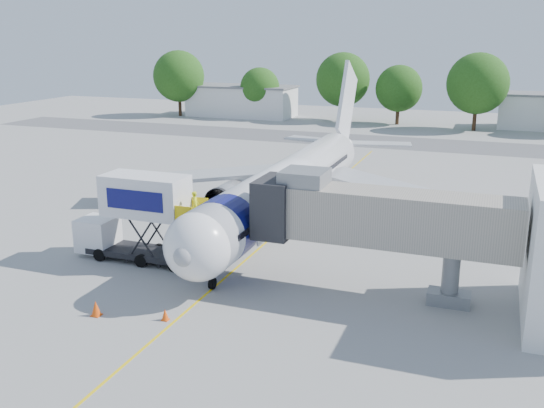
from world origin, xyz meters
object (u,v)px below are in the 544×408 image
(aircraft, at_px, (291,183))
(catering_hiloader, at_px, (137,218))
(jet_bridge, at_px, (367,216))
(ground_tug, at_px, (184,351))

(aircraft, relative_size, catering_hiloader, 4.44)
(jet_bridge, height_order, catering_hiloader, jet_bridge)
(catering_hiloader, xyz_separation_m, ground_tug, (8.78, -10.41, -1.98))
(aircraft, height_order, catering_hiloader, aircraft)
(aircraft, relative_size, ground_tug, 9.31)
(aircraft, height_order, ground_tug, aircraft)
(aircraft, relative_size, jet_bridge, 2.71)
(ground_tug, bearing_deg, jet_bridge, 47.87)
(jet_bridge, bearing_deg, catering_hiloader, -179.99)
(catering_hiloader, bearing_deg, jet_bridge, 0.01)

